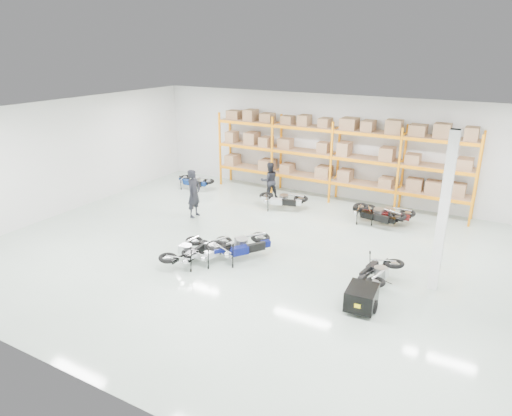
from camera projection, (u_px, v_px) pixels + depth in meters
The scene contains 14 objects.
room at pixel (263, 190), 14.14m from camera, with size 18.00×18.00×18.00m.
pallet_rack at pixel (335, 150), 19.43m from camera, with size 11.28×0.98×3.62m.
structural_column at pixel (443, 213), 12.16m from camera, with size 0.25×0.25×4.50m, color white.
moto_blue_centre at pixel (241, 242), 14.50m from camera, with size 0.84×1.90×1.16m, color #070E4F, non-canonical shape.
moto_silver_left at pixel (211, 246), 14.40m from camera, with size 0.71×1.61×0.98m, color #B6B9BE, non-canonical shape.
moto_black_far_left at pixel (187, 248), 14.22m from camera, with size 0.75×1.70×1.04m, color black, non-canonical shape.
moto_touring_right at pixel (379, 268), 12.97m from camera, with size 0.74×1.66×1.02m, color black, non-canonical shape.
trailer at pixel (362, 297), 11.70m from camera, with size 0.81×1.55×0.64m.
moto_back_a at pixel (194, 179), 21.53m from camera, with size 0.73×1.64×1.00m, color navy, non-canonical shape.
moto_back_b at pixel (282, 197), 18.89m from camera, with size 0.79×1.77×1.08m, color silver, non-canonical shape.
moto_back_c at pixel (376, 211), 17.23m from camera, with size 0.82×1.85×1.13m, color black, non-canonical shape.
moto_back_d at pixel (387, 210), 17.36m from camera, with size 0.78×1.76×1.08m, color #3B0B0B, non-canonical shape.
person_left at pixel (194, 193), 17.94m from camera, with size 0.70×0.46×1.92m, color black.
person_back at pixel (269, 181), 20.10m from camera, with size 0.80×0.62×1.65m, color black.
Camera 1 is at (6.41, -11.88, 6.52)m, focal length 32.00 mm.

